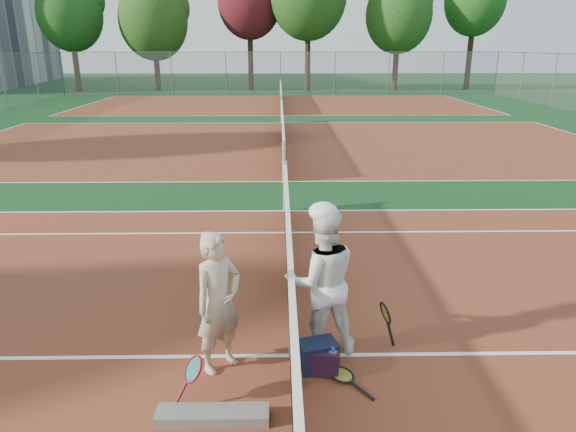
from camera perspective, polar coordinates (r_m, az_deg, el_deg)
The scene contains 22 objects.
ground at distance 6.14m, azimuth 0.33°, elevation -15.28°, with size 130.00×130.00×0.00m, color #0E3617.
court_main at distance 6.14m, azimuth 0.33°, elevation -15.26°, with size 23.77×10.97×0.01m, color brown.
court_far_a at distance 18.92m, azimuth -0.61°, elevation 8.01°, with size 23.77×10.97×0.01m, color brown.
court_far_b at distance 32.29m, azimuth -0.78°, elevation 12.31°, with size 23.77×10.97×0.01m, color brown.
net_main at distance 5.87m, azimuth 0.34°, elevation -11.13°, with size 0.10×10.98×1.02m, color black, non-canonical shape.
net_far_a at distance 18.84m, azimuth -0.61°, elevation 9.52°, with size 0.10×10.98×1.02m, color black, non-canonical shape.
net_far_b at distance 32.24m, azimuth -0.79°, elevation 13.21°, with size 0.10×10.98×1.02m, color black, non-canonical shape.
fence_back at distance 39.16m, azimuth -0.84°, elevation 15.57°, with size 32.00×0.06×3.00m, color slate, non-canonical shape.
player_a at distance 5.62m, azimuth -7.73°, elevation -9.51°, with size 0.58×0.38×1.58m, color #C6B299.
player_b at distance 5.86m, azimuth 3.77°, elevation -7.28°, with size 0.85×0.66×1.74m, color white.
racket_red at distance 5.39m, azimuth -10.41°, elevation -17.64°, with size 0.36×0.27×0.52m, color maroon, non-canonical shape.
racket_black_held at distance 6.25m, azimuth 10.68°, elevation -11.84°, with size 0.20×0.27×0.58m, color black, non-canonical shape.
racket_spare at distance 5.81m, azimuth 6.02°, elevation -17.23°, with size 0.60×0.27×0.06m, color black, non-canonical shape.
sports_bag_navy at distance 5.86m, azimuth 3.31°, elevation -15.19°, with size 0.41×0.28×0.33m, color black.
sports_bag_purple at distance 5.82m, azimuth 3.90°, elevation -15.74°, with size 0.36×0.24×0.29m, color black.
net_cover_canvas at distance 5.29m, azimuth -8.36°, elevation -21.08°, with size 1.08×0.25×0.11m, color #64605B.
water_bottle at distance 5.78m, azimuth 4.99°, elevation -15.98°, with size 0.09×0.09×0.30m, color #C9E1FF.
tree_back_0 at distance 45.24m, azimuth -23.08°, elevation 19.94°, with size 4.88×4.88×8.55m.
tree_back_1 at distance 43.57m, azimuth -14.73°, elevation 20.29°, with size 5.27×5.27×8.34m.
tree_back_maroon at distance 43.41m, azimuth -4.31°, elevation 22.63°, with size 4.98×4.98×9.56m.
tree_back_4 at distance 43.32m, azimuth 12.20°, elevation 21.02°, with size 5.11×5.11×8.66m.
tree_back_5 at distance 45.86m, azimuth 20.08°, elevation 21.54°, with size 4.71×4.71×9.51m.
Camera 1 is at (-0.12, -5.11, 3.40)m, focal length 32.00 mm.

